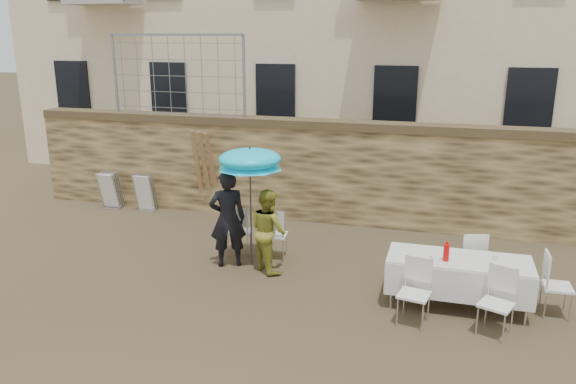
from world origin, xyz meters
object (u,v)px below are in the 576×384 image
(table_chair_front_left, at_px, (414,293))
(chair_stack_right, at_px, (147,191))
(table_chair_side, at_px, (558,285))
(soda_bottle, at_px, (446,253))
(banquet_table, at_px, (459,261))
(couple_chair_right, at_px, (275,234))
(woman_dress, at_px, (268,230))
(man_suit, at_px, (228,219))
(table_chair_front_right, at_px, (496,303))
(umbrella, at_px, (250,163))
(table_chair_back, at_px, (470,258))
(chair_stack_left, at_px, (114,188))
(couple_chair_left, at_px, (239,230))

(table_chair_front_left, height_order, chair_stack_right, table_chair_front_left)
(table_chair_front_left, bearing_deg, table_chair_side, 33.88)
(soda_bottle, bearing_deg, banquet_table, 36.87)
(table_chair_front_left, height_order, table_chair_side, same)
(couple_chair_right, xyz_separation_m, table_chair_front_left, (2.63, -1.81, 0.00))
(woman_dress, height_order, table_chair_side, woman_dress)
(woman_dress, relative_size, banquet_table, 0.70)
(man_suit, bearing_deg, couple_chair_right, -167.94)
(couple_chair_right, height_order, table_chair_front_right, same)
(banquet_table, bearing_deg, umbrella, 170.26)
(banquet_table, bearing_deg, couple_chair_right, 161.88)
(woman_dress, xyz_separation_m, table_chair_front_left, (2.58, -1.26, -0.26))
(woman_dress, height_order, table_chair_back, woman_dress)
(man_suit, relative_size, table_chair_back, 1.83)
(man_suit, xyz_separation_m, couple_chair_right, (0.70, 0.55, -0.40))
(soda_bottle, bearing_deg, table_chair_back, 67.17)
(soda_bottle, height_order, table_chair_side, soda_bottle)
(table_chair_front_left, bearing_deg, chair_stack_left, 163.22)
(table_chair_front_right, bearing_deg, table_chair_back, 123.30)
(table_chair_front_right, bearing_deg, couple_chair_left, -179.85)
(couple_chair_right, height_order, soda_bottle, soda_bottle)
(umbrella, height_order, chair_stack_left, umbrella)
(couple_chair_right, bearing_deg, table_chair_front_right, 147.50)
(soda_bottle, bearing_deg, chair_stack_right, 154.64)
(couple_chair_left, xyz_separation_m, table_chair_front_right, (4.43, -1.81, 0.00))
(woman_dress, height_order, banquet_table, woman_dress)
(couple_chair_left, height_order, chair_stack_left, couple_chair_left)
(woman_dress, distance_m, chair_stack_left, 5.38)
(chair_stack_right, bearing_deg, chair_stack_left, 180.00)
(soda_bottle, bearing_deg, table_chair_front_right, -40.60)
(couple_chair_left, relative_size, table_chair_front_left, 1.00)
(man_suit, height_order, woman_dress, man_suit)
(umbrella, distance_m, table_chair_back, 3.99)
(soda_bottle, relative_size, chair_stack_left, 0.28)
(couple_chair_right, height_order, table_chair_side, same)
(table_chair_front_left, relative_size, chair_stack_right, 1.04)
(man_suit, height_order, couple_chair_left, man_suit)
(table_chair_side, bearing_deg, umbrella, 82.56)
(umbrella, xyz_separation_m, table_chair_front_left, (2.93, -1.36, -1.41))
(man_suit, xyz_separation_m, table_chair_front_right, (4.43, -1.26, -0.40))
(umbrella, bearing_deg, table_chair_side, -5.86)
(man_suit, xyz_separation_m, couple_chair_left, (-0.00, 0.55, -0.40))
(table_chair_side, bearing_deg, table_chair_back, 58.16)
(man_suit, bearing_deg, table_chair_front_left, 133.22)
(couple_chair_left, height_order, banquet_table, couple_chair_left)
(table_chair_front_right, height_order, table_chair_back, same)
(table_chair_front_right, bearing_deg, chair_stack_left, 177.88)
(man_suit, bearing_deg, woman_dress, 153.90)
(couple_chair_right, xyz_separation_m, table_chair_front_right, (3.73, -1.81, 0.00))
(couple_chair_left, bearing_deg, chair_stack_left, -38.37)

